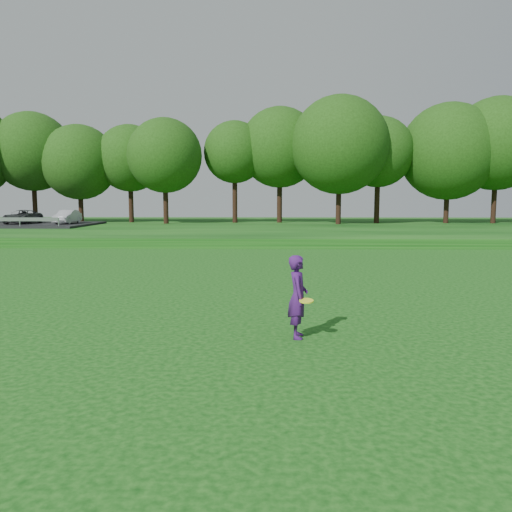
{
  "coord_description": "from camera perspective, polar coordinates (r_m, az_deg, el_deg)",
  "views": [
    {
      "loc": [
        3.84,
        -10.58,
        2.96
      ],
      "look_at": [
        3.45,
        3.88,
        1.3
      ],
      "focal_mm": 35.0,
      "sensor_mm": 36.0,
      "label": 1
    }
  ],
  "objects": [
    {
      "name": "ground",
      "position": [
        11.64,
        -18.0,
        -8.52
      ],
      "size": [
        140.0,
        140.0,
        0.0
      ],
      "primitive_type": "plane",
      "color": "#0B3C0D",
      "rests_on": "ground"
    },
    {
      "name": "berm",
      "position": [
        44.82,
        -3.38,
        3.14
      ],
      "size": [
        130.0,
        30.0,
        0.6
      ],
      "primitive_type": "cube",
      "color": "#0B3C0D",
      "rests_on": "ground"
    },
    {
      "name": "walking_path",
      "position": [
        30.96,
        -5.59,
        1.07
      ],
      "size": [
        130.0,
        1.6,
        0.04
      ],
      "primitive_type": "cube",
      "color": "gray",
      "rests_on": "ground"
    },
    {
      "name": "treeline",
      "position": [
        49.0,
        -3.03,
        12.56
      ],
      "size": [
        104.0,
        7.0,
        15.0
      ],
      "primitive_type": null,
      "color": "#1B3F0E",
      "rests_on": "berm"
    },
    {
      "name": "woman",
      "position": [
        10.68,
        4.81,
        -4.66
      ],
      "size": [
        0.53,
        0.81,
        1.78
      ],
      "color": "#471767",
      "rests_on": "ground"
    }
  ]
}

